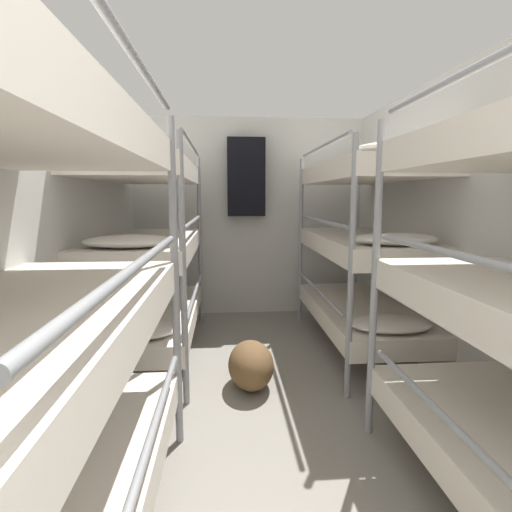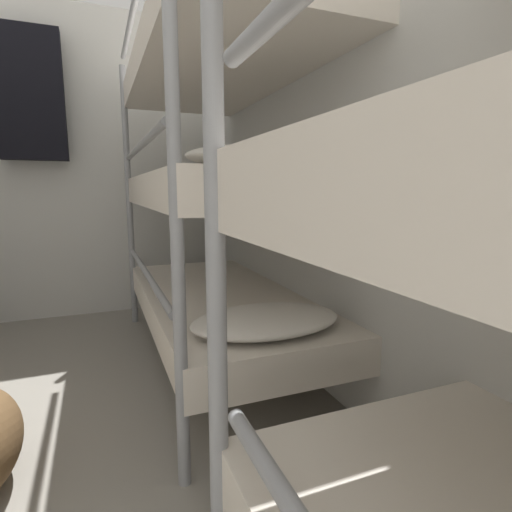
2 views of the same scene
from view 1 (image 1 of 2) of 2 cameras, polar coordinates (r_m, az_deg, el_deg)
name	(u,v)px [view 1 (image 1 of 2)]	position (r m, az deg, el deg)	size (l,w,h in m)	color
wall_left	(27,243)	(2.58, -29.87, 1.64)	(0.06, 5.17, 2.36)	silver
wall_right	(501,239)	(2.89, 31.56, 2.11)	(0.06, 5.17, 2.36)	silver
wall_back	(249,218)	(4.89, -1.05, 5.46)	(2.86, 0.06, 2.36)	silver
bunk_stack_left_near	(6,337)	(1.47, -32.07, -9.82)	(0.82, 1.89, 1.89)	gray
bunk_stack_left_far	(148,246)	(3.61, -15.23, 1.36)	(0.82, 1.89, 1.89)	gray
bunk_stack_right_far	(364,244)	(3.76, 15.15, 1.64)	(0.82, 1.89, 1.89)	gray
duffel_bag	(251,365)	(3.14, -0.73, -15.28)	(0.35, 0.52, 0.35)	brown
hanging_coat	(246,177)	(4.74, -1.41, 11.19)	(0.44, 0.12, 0.90)	black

